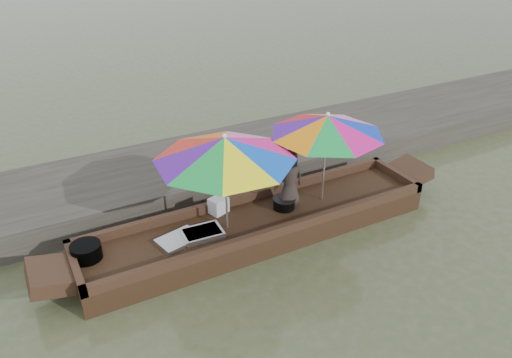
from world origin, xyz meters
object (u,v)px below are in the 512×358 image
umbrella_bow (226,183)px  vendor (289,179)px  charcoal_grill (284,203)px  tray_crayfish (202,234)px  tray_scallop (178,240)px  boat_hull (259,227)px  cooking_pot (86,252)px  supply_bag (218,205)px  umbrella_stern (325,158)px

umbrella_bow → vendor: bearing=4.8°
charcoal_grill → umbrella_bow: umbrella_bow is taller
tray_crayfish → tray_scallop: 0.36m
charcoal_grill → vendor: vendor is taller
boat_hull → cooking_pot: size_ratio=13.40×
cooking_pot → vendor: 3.23m
cooking_pot → supply_bag: (2.11, 0.22, 0.02)m
charcoal_grill → supply_bag: (-0.99, 0.38, 0.05)m
tray_crayfish → vendor: (1.58, 0.14, 0.46)m
boat_hull → tray_scallop: (-1.34, -0.00, 0.21)m
boat_hull → vendor: size_ratio=5.71×
vendor → boat_hull: bearing=12.3°
cooking_pot → tray_crayfish: size_ratio=0.71×
charcoal_grill → tray_crayfish: bearing=-175.7°
vendor → umbrella_bow: size_ratio=0.48×
supply_bag → vendor: bearing=-18.0°
tray_crayfish → cooking_pot: bearing=170.7°
boat_hull → charcoal_grill: (0.50, 0.07, 0.26)m
vendor → umbrella_stern: (0.60, -0.10, 0.27)m
cooking_pot → tray_scallop: 1.28m
supply_bag → tray_scallop: bearing=-152.0°
tray_scallop → umbrella_stern: bearing=0.0°
tray_scallop → cooking_pot: bearing=169.7°
boat_hull → tray_scallop: bearing=-179.9°
supply_bag → umbrella_stern: umbrella_stern is taller
umbrella_bow → tray_crayfish: bearing=-174.7°
tray_crayfish → tray_scallop: (-0.36, 0.04, -0.01)m
umbrella_bow → cooking_pot: bearing=173.7°
cooking_pot → umbrella_stern: umbrella_stern is taller
cooking_pot → supply_bag: size_ratio=1.52×
charcoal_grill → vendor: size_ratio=0.35×
tray_scallop → vendor: 2.00m
tray_crayfish → supply_bag: bearing=45.1°
boat_hull → cooking_pot: (-2.60, 0.23, 0.29)m
umbrella_stern → vendor: bearing=170.9°
tray_crayfish → vendor: vendor is taller
tray_crayfish → vendor: size_ratio=0.60×
umbrella_bow → umbrella_stern: (1.75, 0.00, 0.00)m
supply_bag → umbrella_stern: 1.86m
tray_crayfish → charcoal_grill: bearing=4.3°
charcoal_grill → umbrella_bow: size_ratio=0.17×
boat_hull → vendor: (0.60, 0.10, 0.68)m
cooking_pot → umbrella_bow: bearing=-6.3°
umbrella_stern → umbrella_bow: bearing=180.0°
supply_bag → umbrella_stern: size_ratio=0.15×
vendor → tray_crayfish: bearing=8.1°
tray_scallop → supply_bag: bearing=28.0°
boat_hull → supply_bag: 0.73m
tray_crayfish → umbrella_bow: size_ratio=0.29×
cooking_pot → tray_crayfish: cooking_pot is taller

